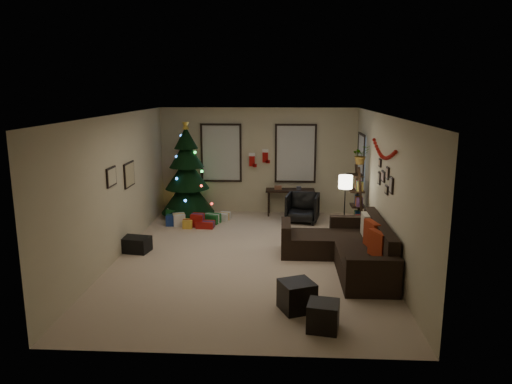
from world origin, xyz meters
TOP-DOWN VIEW (x-y plane):
  - floor at (0.00, 0.00)m, footprint 7.00×7.00m
  - ceiling at (0.00, 0.00)m, footprint 7.00×7.00m
  - wall_back at (0.00, 3.50)m, footprint 5.00×0.00m
  - wall_front at (0.00, -3.50)m, footprint 5.00×0.00m
  - wall_left at (-2.50, 0.00)m, footprint 0.00×7.00m
  - wall_right at (2.50, 0.00)m, footprint 0.00×7.00m
  - window_back_left at (-0.95, 3.47)m, footprint 1.05×0.06m
  - window_back_right at (0.95, 3.47)m, footprint 1.05×0.06m
  - window_right_wall at (2.47, 2.55)m, footprint 0.06×0.90m
  - christmas_tree at (-1.74, 2.91)m, footprint 1.32×1.32m
  - presents at (-1.47, 2.21)m, footprint 1.50×1.01m
  - sofa at (1.85, -0.29)m, footprint 1.85×2.69m
  - pillow_red_a at (2.21, -1.05)m, footprint 0.27×0.45m
  - pillow_red_b at (2.21, -0.49)m, footprint 0.22×0.48m
  - pillow_cream at (2.21, 0.16)m, footprint 0.12×0.42m
  - ottoman_near at (0.85, -2.22)m, footprint 0.60×0.60m
  - ottoman_far at (1.18, -2.79)m, footprint 0.47×0.47m
  - desk at (0.82, 3.22)m, footprint 1.23×0.44m
  - desk_chair at (1.12, 2.57)m, footprint 0.79×0.75m
  - bookshelf at (2.30, 1.67)m, footprint 0.30×0.46m
  - potted_plant at (2.30, 1.65)m, footprint 0.60×0.57m
  - floor_lamp at (1.95, 1.28)m, footprint 0.29×0.29m
  - art_map at (-2.48, 0.70)m, footprint 0.04×0.60m
  - art_abstract at (-2.48, -0.32)m, footprint 0.04×0.45m
  - gallery at (2.48, -0.07)m, footprint 0.03×1.25m
  - garland at (2.45, 0.07)m, footprint 0.08×1.90m
  - stocking_left at (-0.14, 3.32)m, footprint 0.20×0.05m
  - stocking_right at (0.19, 3.48)m, footprint 0.20×0.05m
  - storage_bin at (-2.29, 0.20)m, footprint 0.65×0.50m

SIDE VIEW (x-z plane):
  - floor at x=0.00m, z-range 0.00..0.00m
  - presents at x=-1.47m, z-range -0.03..0.27m
  - storage_bin at x=-2.29m, z-range 0.00..0.30m
  - ottoman_far at x=1.18m, z-range 0.00..0.38m
  - ottoman_near at x=0.85m, z-range 0.00..0.43m
  - sofa at x=1.85m, z-range -0.15..0.71m
  - desk_chair at x=1.12m, z-range 0.00..0.71m
  - desk at x=0.82m, z-range 0.25..0.92m
  - pillow_cream at x=2.21m, z-range 0.42..0.84m
  - pillow_red_a at x=2.21m, z-range 0.42..0.86m
  - pillow_red_b at x=2.21m, z-range 0.41..0.87m
  - bookshelf at x=2.30m, z-range -0.02..1.51m
  - christmas_tree at x=-1.74m, z-range -0.21..2.25m
  - floor_lamp at x=1.95m, z-range 0.46..1.84m
  - wall_left at x=-2.50m, z-range -2.15..4.85m
  - wall_right at x=2.50m, z-range -2.15..4.85m
  - wall_back at x=0.00m, z-range -1.15..3.85m
  - wall_front at x=0.00m, z-range -1.15..3.85m
  - stocking_left at x=-0.14m, z-range 1.23..1.59m
  - art_map at x=-2.48m, z-range 1.21..1.71m
  - stocking_right at x=0.19m, z-range 1.30..1.66m
  - window_right_wall at x=2.47m, z-range 0.85..2.15m
  - window_back_left at x=-0.95m, z-range 0.80..2.30m
  - window_back_right at x=0.95m, z-range 0.80..2.30m
  - gallery at x=2.48m, z-range 1.30..1.84m
  - art_abstract at x=-2.48m, z-range 1.42..1.77m
  - potted_plant at x=2.30m, z-range 1.56..2.09m
  - garland at x=2.45m, z-range 1.91..2.21m
  - ceiling at x=0.00m, z-range 2.70..2.70m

